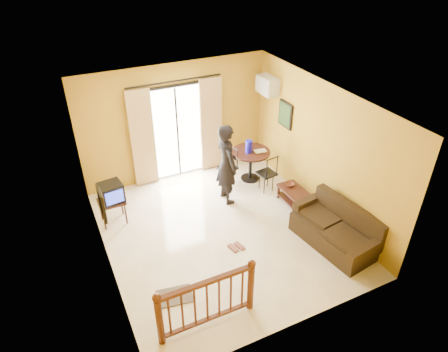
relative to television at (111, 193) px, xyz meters
name	(u,v)px	position (x,y,z in m)	size (l,w,h in m)	color
ground	(222,232)	(1.87, -1.28, -0.74)	(5.00, 5.00, 0.00)	beige
room_shell	(222,160)	(1.87, -1.28, 0.97)	(5.00, 5.00, 5.00)	white
balcony_door	(177,132)	(1.87, 1.15, 0.45)	(2.25, 0.14, 2.46)	black
tv_table	(112,204)	(-0.03, 0.00, -0.28)	(0.53, 0.44, 0.53)	black
television	(111,193)	(0.00, 0.00, 0.00)	(0.50, 0.46, 0.40)	black
picture_left	(102,204)	(-0.35, -1.48, 0.81)	(0.05, 0.42, 0.52)	black
dining_table	(251,157)	(3.35, 0.23, -0.13)	(0.92, 0.92, 0.77)	black
water_jug	(249,147)	(3.28, 0.22, 0.18)	(0.16, 0.16, 0.30)	#1713BA
serving_tray	(260,151)	(3.55, 0.13, 0.04)	(0.28, 0.18, 0.02)	beige
dining_chairs	(246,187)	(3.10, -0.05, -0.74)	(1.18, 1.08, 0.95)	black
air_conditioner	(267,85)	(3.96, 0.67, 1.41)	(0.31, 0.60, 0.40)	silver
botanical_print	(285,115)	(4.09, 0.02, 0.91)	(0.05, 0.50, 0.60)	black
coffee_table	(295,195)	(3.72, -1.13, -0.49)	(0.46, 0.83, 0.37)	black
bowl	(290,185)	(3.72, -0.92, -0.33)	(0.20, 0.20, 0.06)	brown
sofa	(336,230)	(3.72, -2.54, -0.42)	(1.05, 1.89, 0.85)	black
standing_person	(227,164)	(2.45, -0.30, 0.19)	(0.68, 0.44, 1.86)	black
stair_balustrade	(207,299)	(0.72, -3.18, -0.17)	(1.63, 0.13, 1.04)	#471E0F
doormat	(175,296)	(0.43, -2.44, -0.73)	(0.60, 0.40, 0.02)	#554B44
sandals	(236,247)	(1.92, -1.82, -0.72)	(0.30, 0.27, 0.03)	brown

